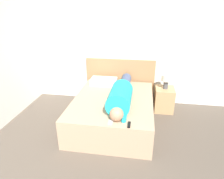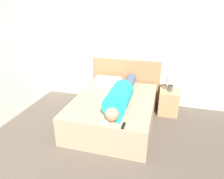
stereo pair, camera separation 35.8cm
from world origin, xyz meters
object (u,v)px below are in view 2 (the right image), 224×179
(bed, at_px, (114,111))
(nightstand, at_px, (169,102))
(person_lying, at_px, (121,95))
(cell_phone, at_px, (106,122))
(tv_remote, at_px, (123,126))
(pillow_near_headboard, at_px, (108,81))
(table_lamp, at_px, (171,82))

(bed, xyz_separation_m, nightstand, (1.03, 0.71, -0.01))
(nightstand, xyz_separation_m, person_lying, (-0.86, -0.87, 0.44))
(person_lying, relative_size, cell_phone, 13.76)
(bed, distance_m, person_lying, 0.49)
(person_lying, distance_m, tv_remote, 0.75)
(nightstand, bearing_deg, pillow_near_headboard, -179.63)
(bed, height_order, table_lamp, table_lamp)
(tv_remote, xyz_separation_m, cell_phone, (-0.29, 0.03, -0.01))
(nightstand, bearing_deg, table_lamp, 0.00)
(nightstand, relative_size, cell_phone, 3.98)
(tv_remote, bearing_deg, bed, 113.28)
(table_lamp, bearing_deg, pillow_near_headboard, -179.63)
(pillow_near_headboard, height_order, tv_remote, pillow_near_headboard)
(person_lying, xyz_separation_m, tv_remote, (0.20, -0.71, -0.15))
(bed, height_order, person_lying, person_lying)
(bed, relative_size, nightstand, 3.73)
(nightstand, relative_size, person_lying, 0.29)
(cell_phone, bearing_deg, bed, 96.09)
(bed, bearing_deg, tv_remote, -66.72)
(bed, distance_m, nightstand, 1.25)
(table_lamp, bearing_deg, cell_phone, -121.36)
(bed, distance_m, tv_remote, 0.99)
(bed, relative_size, cell_phone, 14.85)
(nightstand, bearing_deg, person_lying, -134.71)
(pillow_near_headboard, bearing_deg, tv_remote, -66.06)
(person_lying, height_order, tv_remote, person_lying)
(tv_remote, bearing_deg, cell_phone, 173.46)
(table_lamp, bearing_deg, tv_remote, -112.57)
(pillow_near_headboard, bearing_deg, person_lying, -60.23)
(cell_phone, bearing_deg, tv_remote, -6.54)
(bed, xyz_separation_m, pillow_near_headboard, (-0.32, 0.70, 0.33))
(table_lamp, bearing_deg, nightstand, 0.00)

